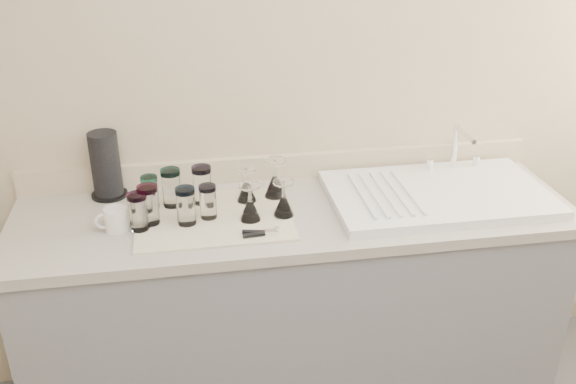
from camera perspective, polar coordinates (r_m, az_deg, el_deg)
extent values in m
cube|color=tan|center=(2.50, -0.54, 8.72)|extent=(3.50, 0.04, 2.50)
cube|color=slate|center=(2.61, 0.60, -10.77)|extent=(2.00, 0.60, 0.86)
cube|color=gray|center=(2.37, 0.65, -2.02)|extent=(2.06, 0.62, 0.04)
cube|color=white|center=(2.50, 13.16, -0.21)|extent=(0.82, 0.50, 0.03)
cylinder|color=silver|center=(2.68, 14.61, 3.94)|extent=(0.02, 0.02, 0.18)
cylinder|color=silver|center=(2.58, 15.49, 4.92)|extent=(0.02, 0.16, 0.02)
cylinder|color=silver|center=(2.67, 12.47, 2.45)|extent=(0.03, 0.03, 0.04)
cylinder|color=silver|center=(2.74, 16.36, 2.69)|extent=(0.03, 0.03, 0.04)
cube|color=silver|center=(2.31, -6.62, -2.27)|extent=(0.55, 0.42, 0.01)
cylinder|color=white|center=(2.39, -12.14, -0.17)|extent=(0.06, 0.06, 0.11)
cylinder|color=#238A69|center=(2.36, -12.28, 1.17)|extent=(0.06, 0.06, 0.02)
cylinder|color=white|center=(2.39, -10.30, 0.18)|extent=(0.07, 0.07, 0.13)
cylinder|color=#27C4BA|center=(2.36, -10.44, 1.75)|extent=(0.07, 0.07, 0.02)
cylinder|color=white|center=(2.39, -7.62, 0.43)|extent=(0.07, 0.07, 0.13)
cylinder|color=#694EB3|center=(2.36, -7.73, 2.01)|extent=(0.07, 0.07, 0.02)
cylinder|color=white|center=(2.28, -12.27, -1.33)|extent=(0.07, 0.07, 0.12)
cylinder|color=#D8216A|center=(2.25, -12.44, 0.29)|extent=(0.07, 0.07, 0.02)
cylinder|color=white|center=(2.25, -9.04, -1.43)|extent=(0.06, 0.06, 0.12)
cylinder|color=blue|center=(2.22, -9.16, 0.13)|extent=(0.07, 0.07, 0.02)
cylinder|color=white|center=(2.28, -7.11, -1.03)|extent=(0.06, 0.06, 0.11)
cylinder|color=#978BD8|center=(2.26, -7.19, 0.37)|extent=(0.06, 0.06, 0.02)
cylinder|color=white|center=(2.25, -13.15, -1.91)|extent=(0.06, 0.06, 0.12)
cylinder|color=#C62893|center=(2.22, -13.33, -0.38)|extent=(0.07, 0.07, 0.02)
cone|color=white|center=(2.40, -3.70, 0.00)|extent=(0.07, 0.07, 0.07)
cylinder|color=white|center=(2.37, -3.75, 1.34)|extent=(0.01, 0.01, 0.06)
cylinder|color=white|center=(2.36, -3.77, 2.03)|extent=(0.07, 0.07, 0.01)
cone|color=white|center=(2.43, -1.16, 0.50)|extent=(0.08, 0.08, 0.08)
cylinder|color=white|center=(2.40, -1.18, 2.01)|extent=(0.01, 0.01, 0.06)
cylinder|color=white|center=(2.39, -1.18, 2.79)|extent=(0.08, 0.08, 0.01)
cone|color=white|center=(2.27, -3.37, -1.64)|extent=(0.08, 0.08, 0.07)
cylinder|color=white|center=(2.24, -3.42, -0.19)|extent=(0.01, 0.01, 0.06)
cylinder|color=white|center=(2.22, -3.44, 0.55)|extent=(0.08, 0.08, 0.01)
cone|color=white|center=(2.29, -0.40, -1.26)|extent=(0.07, 0.07, 0.07)
cylinder|color=white|center=(2.26, -0.40, 0.15)|extent=(0.01, 0.01, 0.06)
cylinder|color=white|center=(2.25, -0.40, 0.88)|extent=(0.07, 0.07, 0.01)
cube|color=silver|center=(2.18, -1.44, -3.62)|extent=(0.05, 0.03, 0.02)
cylinder|color=black|center=(2.17, -2.78, -3.79)|extent=(0.10, 0.02, 0.02)
cylinder|color=black|center=(2.19, -2.84, -3.57)|extent=(0.10, 0.04, 0.02)
cylinder|color=white|center=(2.29, -15.03, -2.35)|extent=(0.09, 0.09, 0.08)
torus|color=white|center=(2.29, -16.05, -2.50)|extent=(0.06, 0.02, 0.06)
cylinder|color=black|center=(2.56, -15.57, -0.20)|extent=(0.14, 0.14, 0.01)
cylinder|color=black|center=(2.50, -15.91, 2.43)|extent=(0.11, 0.11, 0.25)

